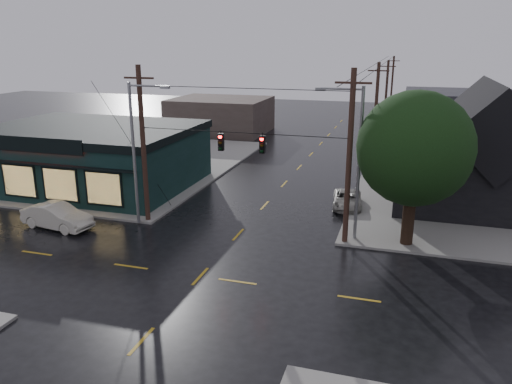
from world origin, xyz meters
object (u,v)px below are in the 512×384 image
(utility_pole_ne, at_px, (344,243))
(suv_silver, at_px, (347,199))
(corner_tree, at_px, (415,149))
(utility_pole_nw, at_px, (148,221))
(sedan_cream, at_px, (57,216))

(utility_pole_ne, distance_m, suv_silver, 6.88)
(corner_tree, height_order, utility_pole_nw, corner_tree)
(utility_pole_ne, height_order, suv_silver, utility_pole_ne)
(utility_pole_nw, distance_m, suv_silver, 14.08)
(corner_tree, distance_m, suv_silver, 9.03)
(utility_pole_nw, height_order, suv_silver, utility_pole_nw)
(utility_pole_nw, height_order, utility_pole_ne, same)
(corner_tree, xyz_separation_m, sedan_cream, (-21.43, -3.49, -4.98))
(suv_silver, bearing_deg, corner_tree, -62.30)
(suv_silver, bearing_deg, utility_pole_nw, -157.79)
(suv_silver, bearing_deg, sedan_cream, -157.72)
(utility_pole_nw, xyz_separation_m, utility_pole_ne, (13.00, 0.00, 0.00))
(corner_tree, distance_m, sedan_cream, 22.28)
(utility_pole_ne, bearing_deg, suv_silver, 95.83)
(suv_silver, bearing_deg, utility_pole_ne, -90.95)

